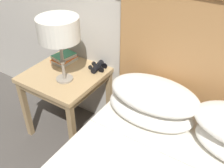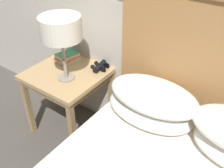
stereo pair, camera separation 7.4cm
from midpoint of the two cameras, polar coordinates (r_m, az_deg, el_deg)
The scene contains 5 objects.
nightstand at distance 2.17m, azimuth -8.56°, elevation 0.92°, with size 0.58×0.58×0.60m.
table_lamp at distance 1.86m, azimuth -9.98°, elevation 11.62°, with size 0.29×0.29×0.49m.
book_on_nightstand at distance 2.28m, azimuth -8.76°, elevation 5.50°, with size 0.16×0.19×0.03m.
book_stacked_on_top at distance 2.27m, azimuth -8.84°, elevation 6.30°, with size 0.16×0.20×0.03m.
binoculars_pair at distance 2.13m, azimuth -1.67°, elevation 3.86°, with size 0.15×0.16×0.05m.
Camera 2 is at (0.79, -0.42, 1.72)m, focal length 42.00 mm.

